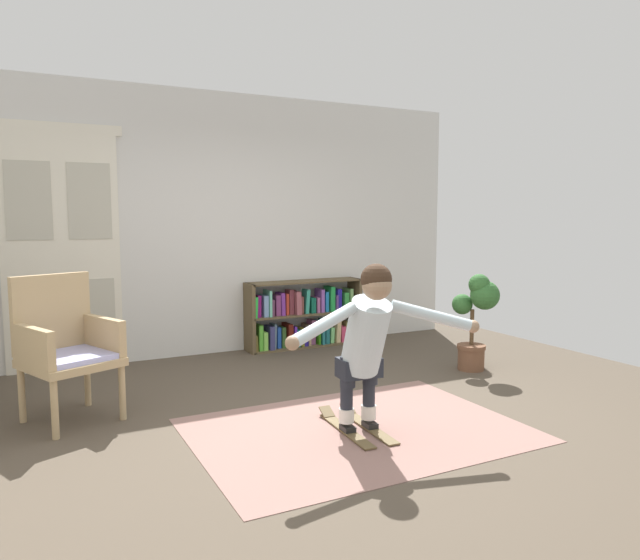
{
  "coord_description": "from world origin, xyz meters",
  "views": [
    {
      "loc": [
        -2.0,
        -3.82,
        1.55
      ],
      "look_at": [
        0.05,
        0.22,
        1.05
      ],
      "focal_mm": 33.03,
      "sensor_mm": 36.0,
      "label": 1
    }
  ],
  "objects_px": {
    "skis_pair": "(356,426)",
    "person_skier": "(368,335)",
    "bookshelf": "(303,317)",
    "potted_plant": "(476,315)",
    "wicker_chair": "(65,344)"
  },
  "relations": [
    {
      "from": "skis_pair",
      "to": "person_skier",
      "type": "xyz_separation_m",
      "value": [
        -0.01,
        -0.17,
        0.71
      ]
    },
    {
      "from": "bookshelf",
      "to": "skis_pair",
      "type": "height_order",
      "value": "bookshelf"
    },
    {
      "from": "potted_plant",
      "to": "skis_pair",
      "type": "xyz_separation_m",
      "value": [
        -1.9,
        -0.87,
        -0.54
      ]
    },
    {
      "from": "bookshelf",
      "to": "potted_plant",
      "type": "distance_m",
      "value": 2.08
    },
    {
      "from": "potted_plant",
      "to": "skis_pair",
      "type": "height_order",
      "value": "potted_plant"
    },
    {
      "from": "person_skier",
      "to": "skis_pair",
      "type": "bearing_deg",
      "value": 86.6
    },
    {
      "from": "potted_plant",
      "to": "person_skier",
      "type": "relative_size",
      "value": 0.69
    },
    {
      "from": "wicker_chair",
      "to": "bookshelf",
      "type": "bearing_deg",
      "value": 28.5
    },
    {
      "from": "potted_plant",
      "to": "skis_pair",
      "type": "relative_size",
      "value": 1.24
    },
    {
      "from": "bookshelf",
      "to": "skis_pair",
      "type": "relative_size",
      "value": 1.8
    },
    {
      "from": "wicker_chair",
      "to": "person_skier",
      "type": "height_order",
      "value": "person_skier"
    },
    {
      "from": "potted_plant",
      "to": "skis_pair",
      "type": "bearing_deg",
      "value": -155.27
    },
    {
      "from": "bookshelf",
      "to": "skis_pair",
      "type": "xyz_separation_m",
      "value": [
        -0.82,
        -2.64,
        -0.33
      ]
    },
    {
      "from": "potted_plant",
      "to": "person_skier",
      "type": "xyz_separation_m",
      "value": [
        -1.91,
        -1.04,
        0.17
      ]
    },
    {
      "from": "wicker_chair",
      "to": "skis_pair",
      "type": "relative_size",
      "value": 1.4
    }
  ]
}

